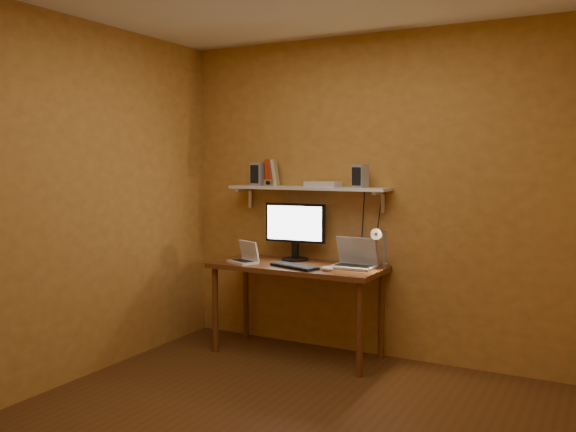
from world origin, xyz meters
The scene contains 14 objects.
room centered at (0.00, 0.00, 1.30)m, with size 3.44×3.24×2.64m.
desk centered at (-0.54, 1.28, 0.66)m, with size 1.40×0.60×0.75m.
wall_shelf centered at (-0.54, 1.47, 1.36)m, with size 1.40×0.25×0.21m.
monitor centered at (-0.66, 1.47, 1.02)m, with size 0.53×0.24×0.48m.
laptop centered at (-0.07, 1.36, 0.81)m, with size 0.33×0.24×0.24m.
netbook centered at (-0.95, 1.15, 0.80)m, with size 0.28×0.25×0.18m.
keyboard centered at (-0.49, 1.13, 0.76)m, with size 0.42×0.14×0.02m, color black.
mouse centered at (-0.21, 1.13, 0.77)m, with size 0.09×0.06×0.03m, color white.
desk_lamp centered at (0.12, 1.41, 0.96)m, with size 0.09×0.23×0.38m.
speaker_left centered at (-1.01, 1.46, 1.47)m, with size 0.11×0.11×0.20m, color #999BA1.
speaker_right centered at (-0.08, 1.46, 1.47)m, with size 0.10×0.10×0.18m, color #999BA1.
books centered at (-0.89, 1.48, 1.49)m, with size 0.16×0.16×0.23m.
shelf_camera centered at (-0.87, 1.40, 1.40)m, with size 0.10×0.04×0.06m.
router centered at (-0.40, 1.46, 1.40)m, with size 0.27×0.18×0.05m, color white.
Camera 1 is at (1.69, -3.06, 1.57)m, focal length 38.00 mm.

